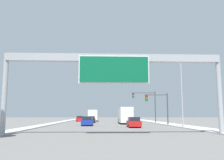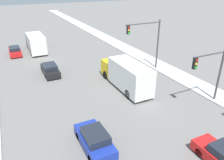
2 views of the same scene
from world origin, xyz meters
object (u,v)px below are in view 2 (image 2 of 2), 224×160
(truck_box_primary, at_px, (36,43))
(traffic_light_near_intersection, at_px, (211,69))
(car_mid_right, at_px, (15,51))
(car_near_right, at_px, (95,140))
(car_near_center, at_px, (50,70))
(traffic_light_mid_block, at_px, (148,38))
(truck_box_secondary, at_px, (126,75))

(truck_box_primary, bearing_deg, traffic_light_near_intersection, -64.31)
(car_mid_right, relative_size, truck_box_primary, 0.57)
(traffic_light_near_intersection, bearing_deg, car_near_right, -175.07)
(car_mid_right, bearing_deg, car_near_right, -82.44)
(car_mid_right, xyz_separation_m, car_near_right, (3.50, -26.37, 0.04))
(car_near_right, relative_size, car_near_center, 0.95)
(car_mid_right, relative_size, traffic_light_near_intersection, 0.83)
(traffic_light_near_intersection, height_order, traffic_light_mid_block, traffic_light_mid_block)
(car_mid_right, bearing_deg, car_near_center, -72.26)
(car_near_right, relative_size, traffic_light_mid_block, 0.63)
(car_mid_right, xyz_separation_m, traffic_light_near_intersection, (15.91, -25.30, 3.06))
(car_near_center, distance_m, traffic_light_mid_block, 13.49)
(car_mid_right, bearing_deg, truck_box_primary, 8.03)
(traffic_light_mid_block, bearing_deg, car_near_center, 160.25)
(truck_box_primary, relative_size, truck_box_secondary, 0.95)
(car_near_center, bearing_deg, car_mid_right, 107.74)
(car_near_right, distance_m, car_near_center, 15.43)
(car_mid_right, bearing_deg, traffic_light_mid_block, -44.35)
(truck_box_primary, distance_m, truck_box_secondary, 20.43)
(truck_box_primary, xyz_separation_m, traffic_light_mid_block, (12.16, -15.80, 3.01))
(car_near_center, distance_m, truck_box_primary, 11.47)
(car_mid_right, xyz_separation_m, car_near_center, (3.50, -10.94, 0.02))
(truck_box_secondary, bearing_deg, car_near_center, 132.03)
(car_near_center, distance_m, traffic_light_near_intersection, 19.22)
(car_near_right, bearing_deg, car_near_center, 90.00)
(car_mid_right, height_order, car_near_center, car_near_center)
(truck_box_primary, relative_size, traffic_light_mid_block, 1.20)
(car_near_right, height_order, traffic_light_near_intersection, traffic_light_near_intersection)
(car_mid_right, height_order, truck_box_secondary, truck_box_secondary)
(car_near_right, bearing_deg, traffic_light_near_intersection, 4.93)
(truck_box_primary, height_order, truck_box_secondary, truck_box_secondary)
(truck_box_secondary, relative_size, traffic_light_near_intersection, 1.55)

